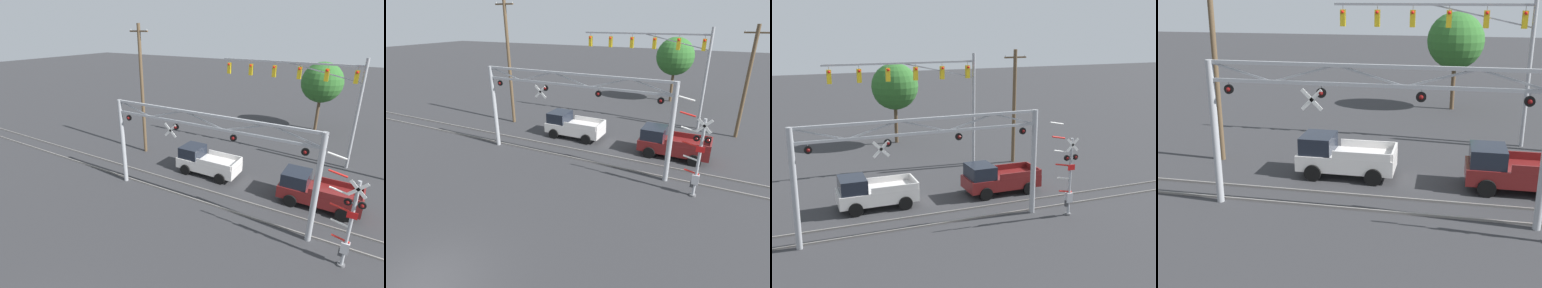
{
  "view_description": "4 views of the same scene",
  "coord_description": "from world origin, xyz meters",
  "views": [
    {
      "loc": [
        7.89,
        -2.31,
        10.48
      ],
      "look_at": [
        -0.72,
        11.88,
        4.03
      ],
      "focal_mm": 28.0,
      "sensor_mm": 36.0,
      "label": 1
    },
    {
      "loc": [
        8.64,
        -4.81,
        9.12
      ],
      "look_at": [
        0.96,
        11.0,
        1.75
      ],
      "focal_mm": 28.0,
      "sensor_mm": 36.0,
      "label": 2
    },
    {
      "loc": [
        -6.84,
        -10.95,
        10.58
      ],
      "look_at": [
        2.31,
        12.27,
        4.38
      ],
      "focal_mm": 45.0,
      "sensor_mm": 36.0,
      "label": 3
    },
    {
      "loc": [
        2.79,
        -5.51,
        8.48
      ],
      "look_at": [
        -1.21,
        14.07,
        2.24
      ],
      "focal_mm": 45.0,
      "sensor_mm": 36.0,
      "label": 4
    }
  ],
  "objects": [
    {
      "name": "pickup_truck_following",
      "position": [
        5.94,
        15.71,
        0.96
      ],
      "size": [
        4.83,
        2.31,
        2.0
      ],
      "color": "maroon",
      "rests_on": "ground_plane"
    },
    {
      "name": "crossing_signal_mast",
      "position": [
        8.06,
        10.83,
        2.2
      ],
      "size": [
        1.87,
        0.35,
        5.54
      ],
      "color": "#9EA0A5",
      "rests_on": "ground_plane"
    },
    {
      "name": "crossing_gantry",
      "position": [
        -0.01,
        11.94,
        3.96
      ],
      "size": [
        13.14,
        0.31,
        6.03
      ],
      "color": "#9EA0A5",
      "rests_on": "ground_plane"
    },
    {
      "name": "ground_plane",
      "position": [
        0.0,
        0.0,
        0.0
      ],
      "size": [
        200.0,
        200.0,
        0.0
      ],
      "primitive_type": "plane",
      "color": "#303033"
    },
    {
      "name": "pickup_truck_lead",
      "position": [
        -2.04,
        16.03,
        0.96
      ],
      "size": [
        4.67,
        2.31,
        2.0
      ],
      "color": "silver",
      "rests_on": "ground_plane"
    },
    {
      "name": "rail_track_far",
      "position": [
        0.0,
        13.66,
        0.05
      ],
      "size": [
        80.0,
        0.08,
        0.1
      ],
      "primitive_type": "cube",
      "color": "gray",
      "rests_on": "ground_plane"
    },
    {
      "name": "rail_track_near",
      "position": [
        0.0,
        12.22,
        0.05
      ],
      "size": [
        80.0,
        0.08,
        0.1
      ],
      "primitive_type": "cube",
      "color": "gray",
      "rests_on": "ground_plane"
    },
    {
      "name": "utility_pole_left",
      "position": [
        -8.79,
        17.06,
        5.57
      ],
      "size": [
        1.8,
        0.28,
        10.84
      ],
      "color": "brown",
      "rests_on": "ground_plane"
    },
    {
      "name": "utility_pole_right",
      "position": [
        10.29,
        21.9,
        4.54
      ],
      "size": [
        1.8,
        0.28,
        8.79
      ],
      "color": "brown",
      "rests_on": "ground_plane"
    },
    {
      "name": "background_tree_beyond_span",
      "position": [
        3.22,
        31.57,
        5.18
      ],
      "size": [
        4.21,
        4.21,
        7.29
      ],
      "color": "brown",
      "rests_on": "ground_plane"
    },
    {
      "name": "traffic_signal_span",
      "position": [
        3.97,
        22.69,
        6.15
      ],
      "size": [
        11.22,
        0.39,
        8.53
      ],
      "color": "#9EA0A5",
      "rests_on": "ground_plane"
    }
  ]
}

